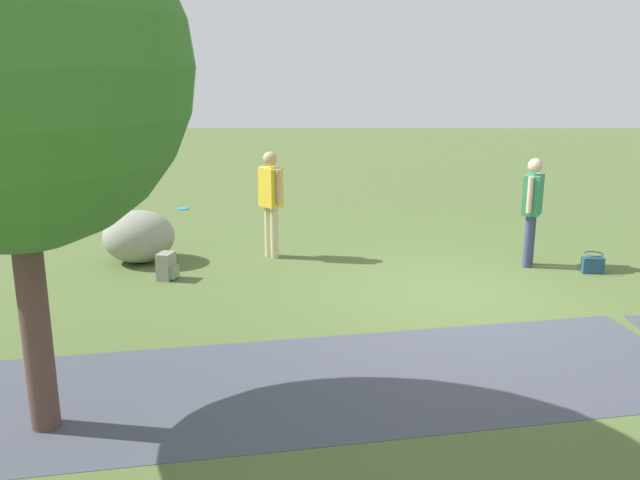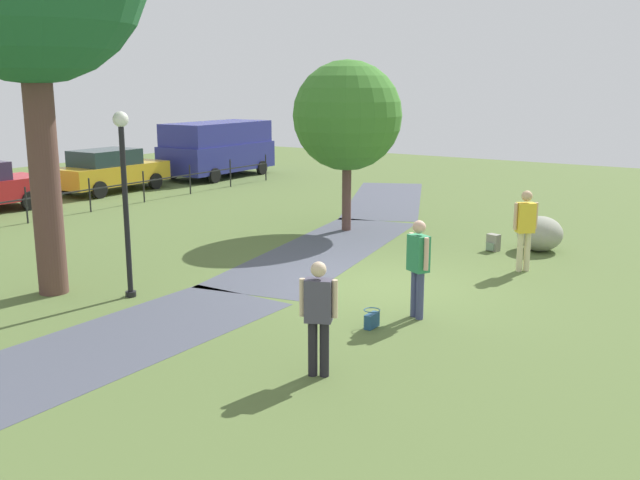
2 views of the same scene
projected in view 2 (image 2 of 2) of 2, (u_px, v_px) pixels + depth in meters
name	position (u px, v px, depth m)	size (l,w,h in m)	color
ground_plane	(383.00, 285.00, 14.17)	(48.00, 48.00, 0.00)	#526733
footpath_segment_near	(65.00, 361.00, 10.33)	(8.00, 2.33, 0.01)	#464956
footpath_segment_mid	(325.00, 250.00, 17.17)	(8.29, 3.78, 0.01)	#464956
footpath_segment_far	(386.00, 199.00, 24.63)	(8.23, 5.48, 0.01)	#464956
young_tree_near_path	(347.00, 116.00, 18.83)	(2.88, 2.88, 4.51)	brown
lamp_post	(124.00, 184.00, 12.99)	(0.28, 0.28, 3.43)	black
lawn_boulder	(540.00, 234.00, 17.02)	(1.20, 1.14, 0.83)	gray
woman_with_handbag	(418.00, 262.00, 12.02)	(0.38, 0.47, 1.69)	#3F456F
man_near_boulder	(525.00, 225.00, 15.04)	(0.42, 0.43, 1.73)	beige
passerby_on_path	(319.00, 311.00, 9.62)	(0.37, 0.48, 1.61)	black
handbag_on_grass	(372.00, 319.00, 11.71)	(0.32, 0.27, 0.31)	navy
backpack_by_boulder	(493.00, 243.00, 17.05)	(0.31, 0.32, 0.40)	gray
park_fence	(26.00, 202.00, 20.27)	(22.05, 0.05, 1.05)	#232326
parked_suv_orange	(110.00, 170.00, 26.09)	(4.31, 1.93, 1.56)	gold
delivery_van	(218.00, 147.00, 30.19)	(5.19, 2.54, 2.30)	navy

